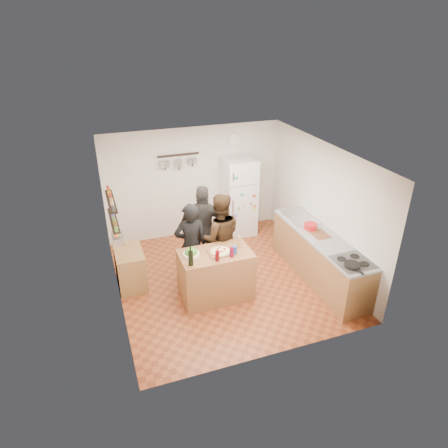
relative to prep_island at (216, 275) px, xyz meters
name	(u,v)px	position (x,y,z in m)	size (l,w,h in m)	color
room_shell	(219,213)	(0.35, 0.84, 0.79)	(4.20, 4.20, 4.20)	brown
prep_island	(216,275)	(0.00, 0.00, 0.00)	(1.25, 0.72, 0.91)	brown
pizza_board	(220,252)	(0.08, -0.02, 0.47)	(0.42, 0.34, 0.02)	brown
pizza	(220,251)	(0.08, -0.02, 0.48)	(0.34, 0.34, 0.02)	beige
salad_bowl	(191,254)	(-0.42, 0.05, 0.48)	(0.28, 0.28, 0.06)	white
wine_bottle	(191,258)	(-0.50, -0.22, 0.58)	(0.08, 0.08, 0.25)	black
wine_glass_near	(217,256)	(-0.05, -0.24, 0.54)	(0.07, 0.07, 0.17)	#4F060B
wine_glass_far	(232,252)	(0.22, -0.20, 0.54)	(0.07, 0.07, 0.17)	#5F0823
pepper_mill	(239,243)	(0.45, 0.05, 0.55)	(0.06, 0.06, 0.19)	#9D7A41
salt_canister	(234,250)	(0.30, -0.12, 0.53)	(0.09, 0.09, 0.14)	navy
person_left	(191,245)	(-0.29, 0.54, 0.37)	(0.60, 0.40, 1.66)	black
person_center	(220,237)	(0.27, 0.57, 0.42)	(0.85, 0.66, 1.74)	black
person_back	(204,228)	(0.11, 1.03, 0.42)	(1.02, 0.43, 1.75)	#292725
counter_run	(319,258)	(2.05, -0.10, -0.01)	(0.63, 2.63, 0.90)	#9E7042
stove_top	(353,262)	(2.05, -1.05, 0.46)	(0.60, 0.62, 0.02)	white
skillet	(352,265)	(1.95, -1.17, 0.49)	(0.27, 0.27, 0.05)	black
sink	(299,217)	(2.05, 0.75, 0.46)	(0.50, 0.80, 0.03)	silver
cutting_board	(320,235)	(2.05, -0.04, 0.46)	(0.30, 0.40, 0.02)	#995937
red_bowl	(310,226)	(2.00, 0.23, 0.52)	(0.25, 0.25, 0.10)	red
fridge	(239,197)	(1.30, 2.20, 0.45)	(0.70, 0.68, 1.80)	white
wall_clock	(234,139)	(1.30, 2.53, 1.69)	(0.30, 0.30, 0.03)	silver
spice_shelf_lower	(114,220)	(-1.58, 0.65, 1.04)	(0.12, 1.00, 0.03)	black
spice_shelf_upper	(111,201)	(-1.58, 0.65, 1.40)	(0.12, 1.00, 0.03)	black
produce_basket	(118,238)	(-1.55, 0.65, 0.69)	(0.18, 0.35, 0.14)	silver
side_table	(130,268)	(-1.39, 0.89, -0.09)	(0.50, 0.80, 0.73)	#9C7541
pot_rack	(178,155)	(0.00, 2.45, 1.49)	(0.90, 0.04, 0.04)	black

